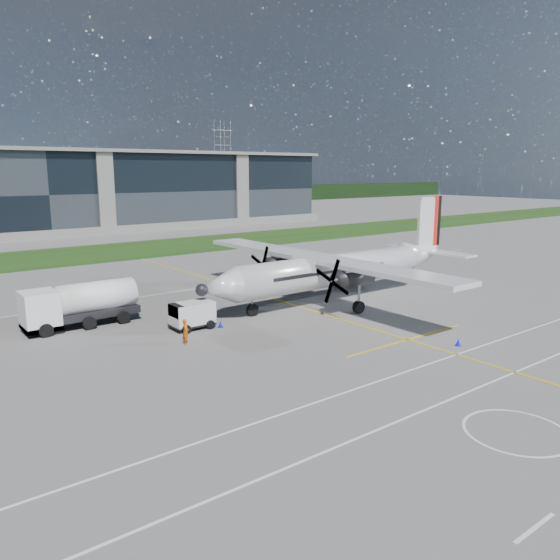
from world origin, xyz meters
The scene contains 15 objects.
ground centered at (0.00, 40.00, 0.00)m, with size 400.00×400.00×0.00m, color slate.
grass_strip centered at (0.00, 48.00, 0.02)m, with size 400.00×18.00×0.04m, color #183E11.
terminal_building centered at (0.00, 80.00, 7.50)m, with size 120.00×20.00×15.00m, color black.
pylon_east centered at (85.00, 150.00, 15.00)m, with size 9.00×4.60×30.00m, color gray, non-canonical shape.
yellow_taxiway_centerline centered at (3.00, 10.00, 0.01)m, with size 0.20×70.00×0.01m, color yellow.
white_lane_line centered at (0.00, -14.00, 0.01)m, with size 90.00×0.15×0.01m, color white.
turboprop_aircraft centered at (7.73, 5.95, 4.54)m, with size 29.18×30.26×9.08m, color silver, non-canonical shape.
fuel_tanker_truck centered at (-14.64, 11.51, 1.67)m, with size 8.89×2.89×3.33m, color white, non-canonical shape.
baggage_tug centered at (-7.62, 5.77, 1.01)m, with size 3.36×2.01×2.01m, color silver, non-canonical shape.
ground_crew_person centered at (-9.82, 2.70, 1.02)m, with size 0.83×0.59×2.04m, color #F25907.
safety_cone_nose_port centered at (-5.81, 4.73, 0.25)m, with size 0.36×0.36×0.50m, color #0D0FE3.
safety_cone_fwd centered at (-7.94, 6.00, 0.25)m, with size 0.36×0.36×0.50m, color #0D0FE3.
safety_cone_tail centered at (20.49, 6.72, 0.25)m, with size 0.36×0.36×0.50m, color #0D0FE3.
safety_cone_portwing centered at (4.67, -8.96, 0.25)m, with size 0.36×0.36×0.50m, color #0D0FE3.
safety_cone_stbdwing centered at (4.84, 20.96, 0.25)m, with size 0.36×0.36×0.50m, color #0D0FE3.
Camera 1 is at (-26.64, -29.61, 11.72)m, focal length 35.00 mm.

